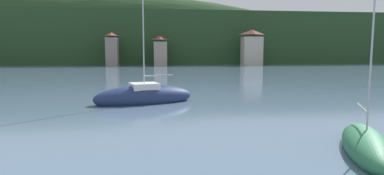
% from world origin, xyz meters
% --- Properties ---
extents(wooded_hillside, '(352.00, 56.87, 46.97)m').
position_xyz_m(wooded_hillside, '(-27.05, 163.07, 7.21)').
color(wooded_hillside, '#264223').
rests_on(wooded_hillside, ground_plane).
extents(shore_building_westcentral, '(3.48, 5.70, 9.85)m').
position_xyz_m(shore_building_westcentral, '(-14.02, 124.57, 4.80)').
color(shore_building_westcentral, gray).
rests_on(shore_building_westcentral, ground_plane).
extents(shore_building_central, '(4.03, 6.21, 8.98)m').
position_xyz_m(shore_building_central, '(0.00, 124.82, 4.36)').
color(shore_building_central, gray).
rests_on(shore_building_central, ground_plane).
extents(shore_building_eastcentral, '(6.17, 4.65, 10.86)m').
position_xyz_m(shore_building_eastcentral, '(28.04, 124.07, 5.27)').
color(shore_building_eastcentral, '#BCB29E').
rests_on(shore_building_eastcentral, ground_plane).
extents(sailboat_mid_2, '(8.83, 5.06, 11.81)m').
position_xyz_m(sailboat_mid_2, '(-3.30, 54.38, 0.53)').
color(sailboat_mid_2, navy).
rests_on(sailboat_mid_2, ground_plane).
extents(sailboat_mid_7, '(4.36, 6.53, 9.73)m').
position_xyz_m(sailboat_mid_7, '(6.34, 39.68, 0.32)').
color(sailboat_mid_7, '#2D754C').
rests_on(sailboat_mid_7, ground_plane).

